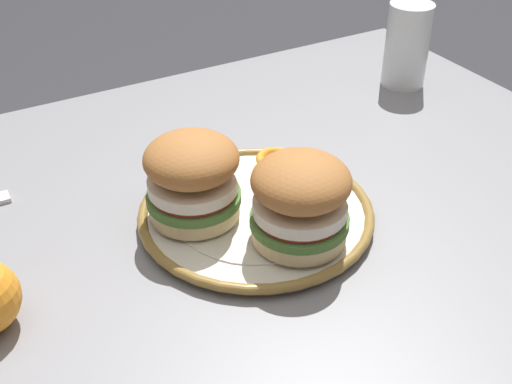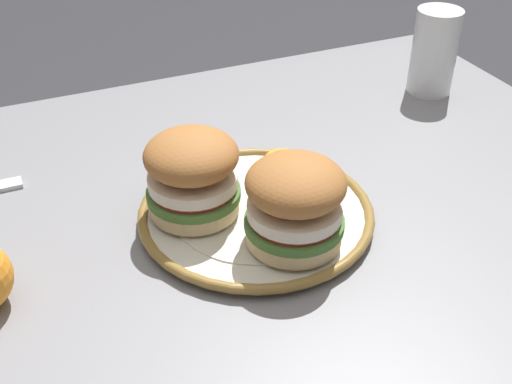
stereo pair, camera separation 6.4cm
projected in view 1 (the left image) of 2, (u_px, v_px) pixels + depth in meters
name	position (u px, v px, depth m)	size (l,w,h in m)	color
dining_table	(245.00, 327.00, 0.77)	(1.16, 0.96, 0.76)	gray
dinner_plate	(256.00, 213.00, 0.77)	(0.28, 0.28, 0.02)	silver
sandwich_half_left	(300.00, 199.00, 0.69)	(0.15, 0.15, 0.10)	beige
sandwich_half_right	(192.00, 176.00, 0.72)	(0.15, 0.15, 0.10)	beige
orange_peel_curled	(275.00, 159.00, 0.84)	(0.07, 0.07, 0.01)	orange
orange_peel_strip_long	(300.00, 175.00, 0.81)	(0.07, 0.07, 0.01)	orange
drinking_glass	(406.00, 49.00, 1.05)	(0.07, 0.07, 0.14)	white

